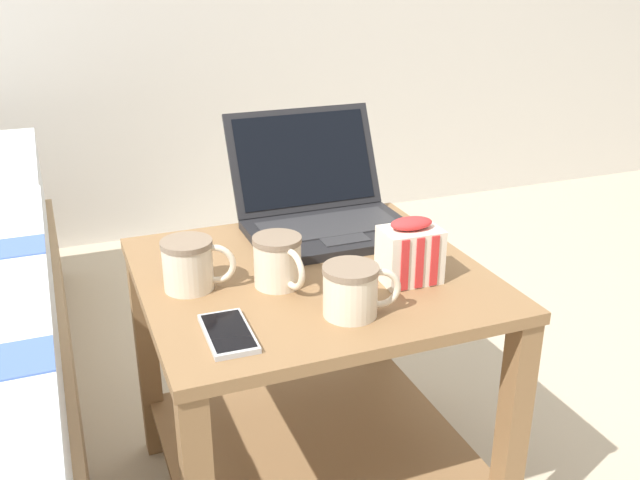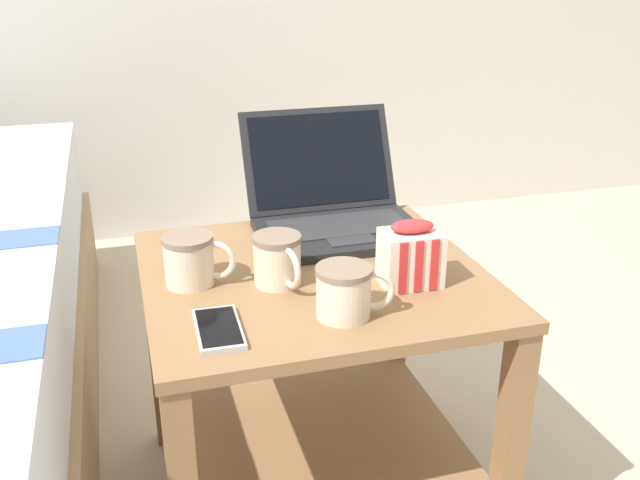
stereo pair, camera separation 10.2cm
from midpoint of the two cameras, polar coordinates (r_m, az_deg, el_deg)
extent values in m
cube|color=olive|center=(1.32, 1.67, -2.98)|extent=(0.62, 0.59, 0.02)
cube|color=olive|center=(1.52, 1.50, -15.90)|extent=(0.58, 0.55, 0.02)
cube|color=olive|center=(1.37, 17.07, -15.94)|extent=(0.04, 0.04, 0.49)
cube|color=olive|center=(1.63, -11.03, -8.49)|extent=(0.04, 0.04, 0.49)
cube|color=olive|center=(1.76, 7.75, -5.90)|extent=(0.04, 0.04, 0.49)
cube|color=black|center=(1.47, 3.69, 0.52)|extent=(0.34, 0.23, 0.02)
cube|color=#2D2D30|center=(1.49, 3.47, 1.14)|extent=(0.29, 0.13, 0.00)
cube|color=#2D2D30|center=(1.41, 4.58, -0.02)|extent=(0.09, 0.05, 0.00)
cube|color=black|center=(1.59, 1.75, 6.45)|extent=(0.34, 0.11, 0.21)
cube|color=black|center=(1.58, 1.80, 6.49)|extent=(0.30, 0.09, 0.18)
cube|color=green|center=(1.62, 3.81, 8.27)|extent=(0.03, 0.02, 0.03)
cube|color=silver|center=(1.58, 1.20, 5.41)|extent=(0.05, 0.01, 0.02)
cube|color=silver|center=(1.60, 0.84, 8.16)|extent=(0.04, 0.02, 0.03)
cube|color=silver|center=(1.60, 2.71, 6.31)|extent=(0.04, 0.02, 0.04)
cylinder|color=beige|center=(1.15, 4.43, -4.21)|extent=(0.09, 0.09, 0.09)
cylinder|color=#7F6B56|center=(1.13, 4.49, -2.50)|extent=(0.09, 0.09, 0.01)
cylinder|color=black|center=(1.14, 4.47, -2.91)|extent=(0.08, 0.08, 0.01)
torus|color=beige|center=(1.15, 6.85, -4.08)|extent=(0.07, 0.03, 0.07)
cylinder|color=beige|center=(1.26, -1.14, -1.62)|extent=(0.08, 0.08, 0.09)
cylinder|color=#7F6B56|center=(1.24, -1.15, 0.10)|extent=(0.09, 0.09, 0.01)
cylinder|color=black|center=(1.24, -1.15, -0.29)|extent=(0.08, 0.08, 0.01)
torus|color=beige|center=(1.22, -0.08, -2.31)|extent=(0.03, 0.07, 0.07)
cylinder|color=beige|center=(1.27, -8.21, -1.64)|extent=(0.09, 0.09, 0.09)
cylinder|color=#7F6B56|center=(1.25, -8.31, 0.05)|extent=(0.09, 0.09, 0.01)
cylinder|color=black|center=(1.26, -8.28, -0.34)|extent=(0.08, 0.08, 0.01)
torus|color=beige|center=(1.26, -6.08, -1.66)|extent=(0.07, 0.04, 0.07)
cube|color=silver|center=(1.27, 9.55, -1.47)|extent=(0.11, 0.08, 0.10)
cube|color=red|center=(1.23, 9.05, -2.32)|extent=(0.01, 0.00, 0.09)
cube|color=red|center=(1.24, 10.27, -2.17)|extent=(0.01, 0.00, 0.09)
cube|color=red|center=(1.25, 11.46, -2.02)|extent=(0.01, 0.00, 0.09)
ellipsoid|color=red|center=(1.25, 9.72, 1.06)|extent=(0.08, 0.05, 0.02)
cube|color=#B7BABC|center=(1.12, -5.55, -7.17)|extent=(0.07, 0.14, 0.01)
cube|color=black|center=(1.12, -5.56, -6.94)|extent=(0.06, 0.12, 0.00)
camera|label=1|loc=(0.05, -87.67, 0.95)|focal=40.00mm
camera|label=2|loc=(0.05, 92.33, -0.95)|focal=40.00mm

